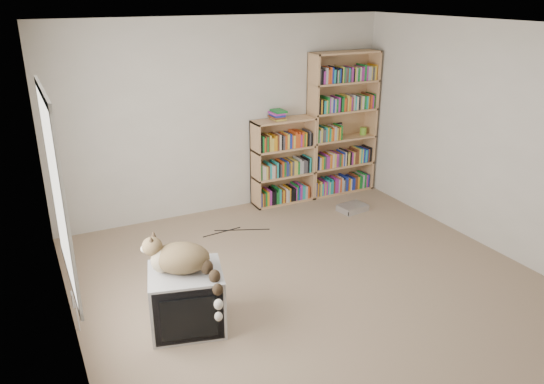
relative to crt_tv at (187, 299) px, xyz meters
name	(u,v)px	position (x,y,z in m)	size (l,w,h in m)	color
floor	(324,295)	(1.34, -0.12, -0.27)	(4.50, 5.00, 0.01)	#9F846C
wall_back	(225,117)	(1.34, 2.38, 0.98)	(4.50, 0.02, 2.50)	silver
wall_left	(62,220)	(-0.91, -0.12, 0.98)	(0.02, 5.00, 2.50)	silver
wall_right	(508,143)	(3.59, -0.12, 0.98)	(0.02, 5.00, 2.50)	silver
ceiling	(335,28)	(1.34, -0.12, 2.23)	(4.50, 5.00, 0.02)	white
window	(58,191)	(-0.90, 0.08, 1.13)	(0.02, 1.22, 1.52)	white
crt_tv	(187,299)	(0.00, 0.00, 0.00)	(0.74, 0.70, 0.54)	#ADADB0
cat	(186,264)	(0.00, -0.06, 0.37)	(0.64, 0.74, 0.58)	#392A17
bookcase_tall	(341,128)	(3.04, 2.24, 0.68)	(1.00, 0.30, 2.01)	tan
bookcase_short	(282,165)	(2.10, 2.24, 0.27)	(0.86, 0.30, 1.18)	tan
book_stack	(278,115)	(2.03, 2.24, 0.97)	(0.18, 0.23, 0.13)	#D64D1C
green_mug	(363,131)	(3.40, 2.22, 0.60)	(0.10, 0.10, 0.11)	#71AB30
framed_print	(338,129)	(3.04, 2.32, 0.64)	(0.14, 0.01, 0.19)	black
dvd_player	(353,208)	(2.79, 1.51, -0.23)	(0.37, 0.26, 0.08)	silver
wall_outlet	(73,300)	(-0.90, 0.34, 0.05)	(0.01, 0.08, 0.13)	silver
floor_cables	(259,228)	(1.43, 1.58, -0.27)	(1.20, 0.70, 0.01)	black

